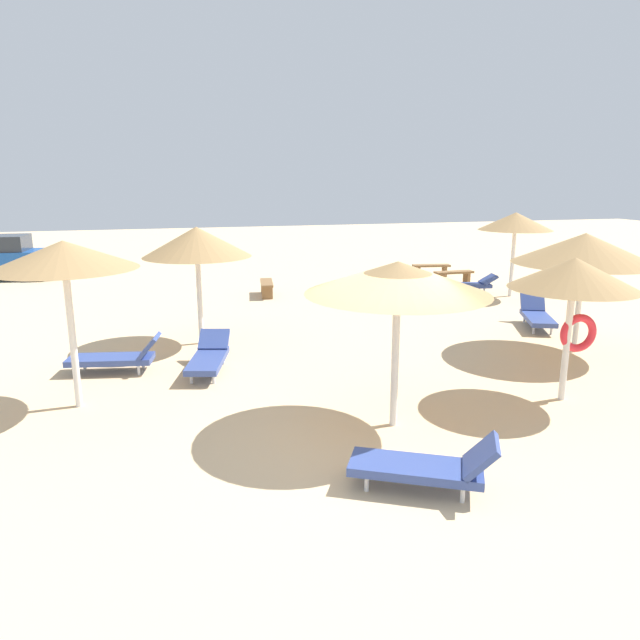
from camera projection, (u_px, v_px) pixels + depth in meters
name	position (u px, v px, depth m)	size (l,w,h in m)	color
ground_plane	(371.00, 441.00, 8.95)	(80.00, 80.00, 0.00)	#DBBA8C
parasol_0	(398.00, 278.00, 8.97)	(2.89, 2.89, 2.68)	silver
parasol_1	(516.00, 222.00, 19.25)	(2.41, 2.41, 2.80)	silver
parasol_2	(197.00, 242.00, 13.62)	(2.54, 2.54, 2.81)	silver
parasol_3	(585.00, 249.00, 12.97)	(3.12, 3.12, 2.73)	silver
parasol_4	(64.00, 256.00, 9.68)	(2.41, 2.41, 2.92)	silver
parasol_5	(574.00, 276.00, 10.10)	(2.21, 2.21, 2.59)	silver
lounger_0	(427.00, 466.00, 7.50)	(1.95, 1.44, 0.77)	#33478C
lounger_1	(469.00, 284.00, 20.25)	(1.99, 0.99, 0.65)	#33478C
lounger_2	(209.00, 357.00, 12.09)	(1.11, 2.00, 0.69)	#33478C
lounger_3	(537.00, 315.00, 15.67)	(1.31, 1.95, 0.81)	#33478C
lounger_4	(117.00, 357.00, 12.04)	(1.95, 0.96, 0.78)	#33478C
bench_0	(454.00, 275.00, 21.99)	(1.51, 0.42, 0.49)	brown
bench_1	(267.00, 286.00, 19.81)	(0.61, 1.54, 0.49)	brown
bench_2	(431.00, 268.00, 23.64)	(1.55, 0.64, 0.49)	brown
parked_car	(6.00, 258.00, 23.00)	(4.12, 2.23, 1.72)	#194C9E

